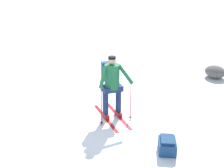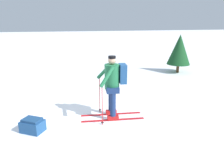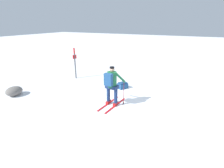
{
  "view_description": "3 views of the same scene",
  "coord_description": "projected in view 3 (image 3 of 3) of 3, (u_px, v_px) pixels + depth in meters",
  "views": [
    {
      "loc": [
        6.01,
        -2.47,
        3.83
      ],
      "look_at": [
        -0.79,
        0.7,
        0.95
      ],
      "focal_mm": 50.0,
      "sensor_mm": 36.0,
      "label": 1
    },
    {
      "loc": [
        0.3,
        6.05,
        2.61
      ],
      "look_at": [
        -0.79,
        0.7,
        0.95
      ],
      "focal_mm": 35.0,
      "sensor_mm": 36.0,
      "label": 2
    },
    {
      "loc": [
        -6.88,
        -2.43,
        3.42
      ],
      "look_at": [
        -0.79,
        0.7,
        0.95
      ],
      "focal_mm": 28.0,
      "sensor_mm": 36.0,
      "label": 3
    }
  ],
  "objects": [
    {
      "name": "dropped_backpack",
      "position": [
        123.0,
        85.0,
        9.4
      ],
      "size": [
        0.62,
        0.58,
        0.33
      ],
      "color": "navy",
      "rests_on": "ground_plane"
    },
    {
      "name": "trail_marker",
      "position": [
        75.0,
        61.0,
        10.74
      ],
      "size": [
        0.23,
        0.12,
        1.9
      ],
      "color": "#4C4C51",
      "rests_on": "ground_plane"
    },
    {
      "name": "skier",
      "position": [
        112.0,
        83.0,
        7.24
      ],
      "size": [
        1.7,
        0.96,
        1.69
      ],
      "color": "red",
      "rests_on": "ground_plane"
    },
    {
      "name": "ground_plane",
      "position": [
        133.0,
        101.0,
        7.97
      ],
      "size": [
        80.0,
        80.0,
        0.0
      ],
      "primitive_type": "plane",
      "color": "white"
    },
    {
      "name": "rock_boulder",
      "position": [
        14.0,
        91.0,
        8.48
      ],
      "size": [
        0.8,
        0.68,
        0.44
      ],
      "primitive_type": "ellipsoid",
      "color": "slate",
      "rests_on": "ground_plane"
    }
  ]
}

